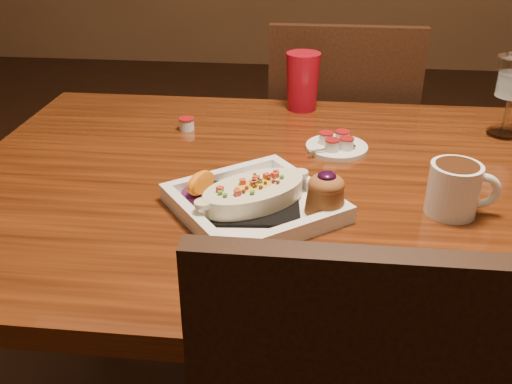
# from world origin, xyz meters

# --- Properties ---
(table) EXTENTS (1.50, 0.90, 0.75)m
(table) POSITION_xyz_m (0.00, 0.00, 0.65)
(table) COLOR maroon
(table) RESTS_ON floor
(chair_far) EXTENTS (0.42, 0.42, 0.93)m
(chair_far) POSITION_xyz_m (-0.00, 0.63, 0.51)
(chair_far) COLOR black
(chair_far) RESTS_ON floor
(plate) EXTENTS (0.34, 0.34, 0.08)m
(plate) POSITION_xyz_m (-0.15, -0.13, 0.78)
(plate) COLOR white
(plate) RESTS_ON table
(coffee_mug) EXTENTS (0.12, 0.08, 0.09)m
(coffee_mug) POSITION_xyz_m (0.16, -0.10, 0.80)
(coffee_mug) COLOR white
(coffee_mug) RESTS_ON table
(saucer) EXTENTS (0.13, 0.13, 0.09)m
(saucer) POSITION_xyz_m (-0.03, 0.14, 0.76)
(saucer) COLOR white
(saucer) RESTS_ON table
(creamer_loose) EXTENTS (0.04, 0.04, 0.03)m
(creamer_loose) POSITION_xyz_m (-0.36, 0.22, 0.76)
(creamer_loose) COLOR silver
(creamer_loose) RESTS_ON table
(red_tumbler) EXTENTS (0.08, 0.08, 0.14)m
(red_tumbler) POSITION_xyz_m (-0.11, 0.39, 0.82)
(red_tumbler) COLOR #A40B1C
(red_tumbler) RESTS_ON table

